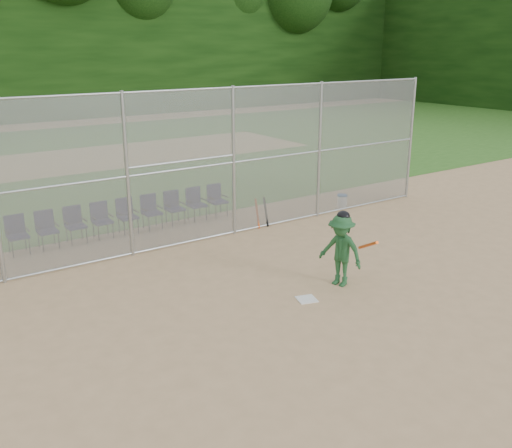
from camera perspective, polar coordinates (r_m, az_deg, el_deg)
ground at (r=11.54m, az=7.15°, el=-8.31°), size 100.00×100.00×0.00m
grass_strip at (r=27.08m, az=-19.09°, el=5.91°), size 100.00×100.00×0.00m
dirt_patch_far at (r=27.08m, az=-19.10°, el=5.91°), size 24.00×24.00×0.00m
backstop_fence at (r=14.78m, az=-5.55°, el=5.99°), size 16.09×0.09×4.00m
treeline at (r=28.55m, az=-21.41°, el=17.36°), size 81.00×60.00×11.00m
home_plate at (r=11.83m, az=5.08°, el=-7.50°), size 0.48×0.48×0.02m
batter_at_plate at (r=12.33m, az=8.49°, el=-2.56°), size 0.97×1.36×1.67m
water_cooler at (r=18.54m, az=8.62°, el=2.32°), size 0.32×0.32×0.41m
spare_bats at (r=16.26m, az=0.56°, el=1.15°), size 0.36×0.27×0.84m
chair_0 at (r=15.31m, az=-22.72°, el=-1.06°), size 0.54×0.52×0.96m
chair_1 at (r=15.46m, az=-20.12°, el=-0.59°), size 0.54×0.52×0.96m
chair_2 at (r=15.64m, az=-17.58°, el=-0.13°), size 0.54×0.52×0.96m
chair_3 at (r=15.85m, az=-15.10°, el=0.32°), size 0.54×0.52×0.96m
chair_4 at (r=16.09m, az=-12.69°, el=0.75°), size 0.54×0.52×0.96m
chair_5 at (r=16.35m, az=-10.36°, el=1.17°), size 0.54×0.52×0.96m
chair_6 at (r=16.65m, az=-8.10°, el=1.57°), size 0.54×0.52×0.96m
chair_7 at (r=16.97m, az=-5.92°, el=1.96°), size 0.54×0.52×0.96m
chair_8 at (r=17.31m, az=-3.83°, el=2.33°), size 0.54×0.52×0.96m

